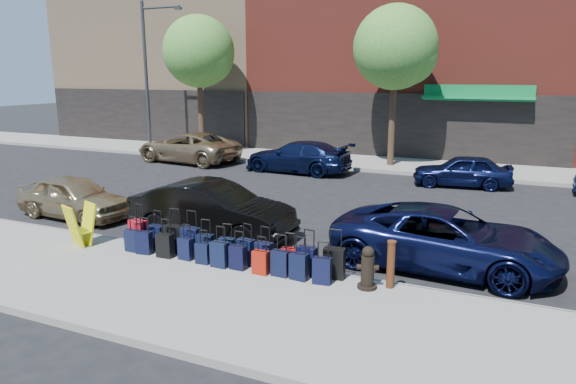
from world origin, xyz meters
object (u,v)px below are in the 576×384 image
at_px(streetlight, 149,68).
at_px(fire_hydrant, 368,269).
at_px(car_near_1, 212,210).
at_px(car_far_2, 462,171).
at_px(car_far_1, 298,157).
at_px(car_near_2, 445,239).
at_px(suitcase_front_5, 227,249).
at_px(car_near_0, 74,197).
at_px(tree_left, 201,53).
at_px(bollard, 391,264).
at_px(car_far_0, 188,147).
at_px(display_rack, 81,225).
at_px(tree_center, 398,50).

xyz_separation_m(streetlight, fire_hydrant, (16.14, -13.78, -4.11)).
xyz_separation_m(car_near_1, car_far_2, (5.55, 9.45, -0.11)).
xyz_separation_m(car_near_1, car_far_1, (-1.55, 9.64, -0.04)).
bearing_deg(streetlight, car_near_2, -33.82).
bearing_deg(suitcase_front_5, car_near_1, 121.80).
relative_size(car_near_0, car_near_1, 0.84).
xyz_separation_m(tree_left, bollard, (13.61, -14.27, -4.76)).
relative_size(fire_hydrant, car_far_0, 0.16).
relative_size(streetlight, car_near_1, 1.76).
relative_size(display_rack, car_near_1, 0.23).
distance_m(tree_left, car_far_2, 14.98).
bearing_deg(streetlight, bollard, -39.34).
xyz_separation_m(car_near_0, car_far_0, (-2.77, 10.06, 0.10)).
bearing_deg(car_near_1, streetlight, 43.50).
bearing_deg(car_near_1, car_far_2, -30.72).
bearing_deg(tree_center, car_near_1, -99.91).
bearing_deg(car_near_1, tree_center, -10.20).
bearing_deg(car_near_2, tree_center, 20.98).
bearing_deg(car_far_1, tree_center, 130.62).
bearing_deg(car_near_2, fire_hydrant, 154.30).
relative_size(fire_hydrant, car_far_2, 0.23).
height_order(bollard, display_rack, display_rack).
height_order(tree_center, suitcase_front_5, tree_center).
distance_m(suitcase_front_5, car_near_0, 6.65).
xyz_separation_m(tree_left, car_near_0, (3.42, -12.55, -4.76)).
distance_m(tree_center, car_near_0, 15.17).
distance_m(tree_left, suitcase_front_5, 18.04).
distance_m(streetlight, bollard, 21.77).
xyz_separation_m(streetlight, car_far_1, (9.71, -2.11, -3.95)).
xyz_separation_m(streetlight, display_rack, (8.88, -14.08, -3.99)).
xyz_separation_m(suitcase_front_5, bollard, (3.77, 0.01, 0.23)).
relative_size(tree_left, streetlight, 0.91).
bearing_deg(suitcase_front_5, tree_center, 79.42).
xyz_separation_m(tree_left, car_far_0, (0.65, -2.49, -4.66)).
bearing_deg(streetlight, car_near_1, -46.21).
bearing_deg(tree_left, suitcase_front_5, -55.42).
bearing_deg(bollard, car_near_1, 161.05).
height_order(fire_hydrant, car_far_2, car_far_2).
bearing_deg(streetlight, car_far_1, -12.25).
height_order(suitcase_front_5, fire_hydrant, fire_hydrant).
xyz_separation_m(tree_left, fire_hydrant, (13.20, -14.48, -4.86)).
xyz_separation_m(fire_hydrant, car_near_2, (1.20, 2.16, 0.15)).
relative_size(tree_center, car_far_1, 1.48).
height_order(fire_hydrant, display_rack, display_rack).
bearing_deg(car_near_2, suitcase_front_5, 116.63).
bearing_deg(suitcase_front_5, fire_hydrant, -11.43).
height_order(bollard, car_far_0, car_far_0).
bearing_deg(car_far_2, fire_hydrant, -10.84).
relative_size(car_near_0, car_near_2, 0.76).
relative_size(display_rack, car_far_1, 0.21).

